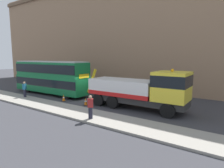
% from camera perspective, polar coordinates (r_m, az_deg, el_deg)
% --- Properties ---
extents(ground_plane, '(120.00, 120.00, 0.00)m').
position_cam_1_polar(ground_plane, '(20.85, -6.30, -4.78)').
color(ground_plane, '#38383D').
extents(near_kerb, '(60.00, 2.80, 0.15)m').
position_cam_1_polar(near_kerb, '(18.01, -15.28, -6.83)').
color(near_kerb, gray).
rests_on(near_kerb, ground_plane).
extents(building_facade, '(60.00, 1.50, 16.00)m').
position_cam_1_polar(building_facade, '(27.31, 5.49, 15.28)').
color(building_facade, '#9E7A5B').
rests_on(building_facade, ground_plane).
extents(recovery_tow_truck, '(10.17, 2.85, 3.67)m').
position_cam_1_polar(recovery_tow_truck, '(17.14, 8.32, -1.61)').
color(recovery_tow_truck, '#2D2D2D').
rests_on(recovery_tow_truck, ground_plane).
extents(double_decker_bus, '(11.09, 2.81, 4.06)m').
position_cam_1_polar(double_decker_bus, '(25.12, -17.54, 2.23)').
color(double_decker_bus, '#146B38').
rests_on(double_decker_bus, ground_plane).
extents(pedestrian_onlooker, '(0.41, 0.47, 1.71)m').
position_cam_1_polar(pedestrian_onlooker, '(23.67, -24.24, -1.48)').
color(pedestrian_onlooker, '#232333').
rests_on(pedestrian_onlooker, near_kerb).
extents(pedestrian_bystander, '(0.47, 0.46, 1.71)m').
position_cam_1_polar(pedestrian_bystander, '(14.16, -6.35, -6.83)').
color(pedestrian_bystander, '#232333').
rests_on(pedestrian_bystander, near_kerb).
extents(traffic_cone_near_bus, '(0.36, 0.36, 0.72)m').
position_cam_1_polar(traffic_cone_near_bus, '(20.92, -13.99, -3.97)').
color(traffic_cone_near_bus, orange).
rests_on(traffic_cone_near_bus, ground_plane).
extents(traffic_cone_midway, '(0.36, 0.36, 0.72)m').
position_cam_1_polar(traffic_cone_midway, '(18.78, -7.70, -5.17)').
color(traffic_cone_midway, orange).
rests_on(traffic_cone_midway, ground_plane).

